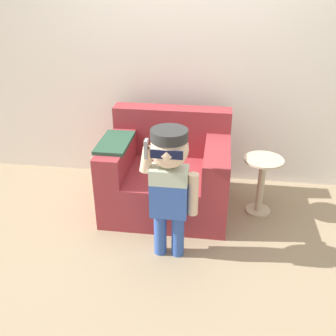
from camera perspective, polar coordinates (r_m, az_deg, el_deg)
name	(u,v)px	position (r m, az deg, el deg)	size (l,w,h in m)	color
ground_plane	(180,205)	(3.74, 1.76, -5.33)	(10.00, 10.00, 0.00)	#998466
wall_back	(189,52)	(3.82, 3.10, 16.50)	(10.00, 0.05, 2.60)	silver
armchair	(167,175)	(3.58, -0.07, -0.95)	(1.11, 0.88, 0.86)	maroon
person_child	(169,175)	(2.78, 0.21, -1.08)	(0.43, 0.32, 1.04)	#3356AD
side_table	(261,181)	(3.57, 13.40, -1.79)	(0.34, 0.34, 0.54)	beige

